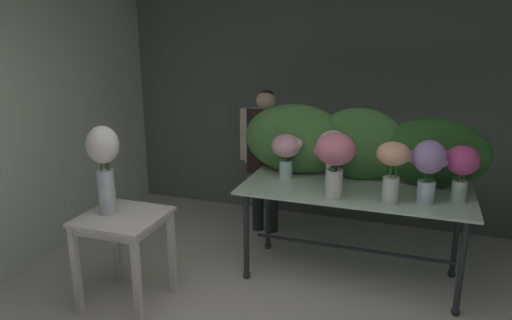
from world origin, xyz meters
TOP-DOWN VIEW (x-y plane):
  - ground_plane at (0.00, 1.62)m, footprint 7.13×7.13m
  - wall_back at (0.00, 3.24)m, footprint 4.93×0.12m
  - wall_left at (-2.46, 1.62)m, footprint 0.12×3.36m
  - display_table_glass at (0.48, 1.83)m, footprint 1.94×0.83m
  - side_table_white at (-1.16, 0.84)m, footprint 0.62×0.60m
  - florist at (-0.55, 2.55)m, footprint 0.57×0.24m
  - foliage_backdrop at (0.42, 2.12)m, footprint 2.16×0.32m
  - vase_lilac_hydrangea at (1.05, 1.68)m, footprint 0.30×0.25m
  - vase_peach_roses at (0.79, 1.60)m, footprint 0.25×0.25m
  - vase_rosy_stock at (0.35, 1.57)m, footprint 0.33×0.32m
  - vase_blush_snapdragons at (-0.15, 1.92)m, footprint 0.29×0.27m
  - vase_ivory_tulips at (0.27, 1.91)m, footprint 0.28×0.25m
  - vase_fuchsia_lilies at (1.30, 1.81)m, footprint 0.28×0.25m
  - vase_white_roses_tall at (-1.28, 0.84)m, footprint 0.26×0.24m

SIDE VIEW (x-z plane):
  - ground_plane at x=0.00m, z-range 0.00..0.00m
  - side_table_white at x=-1.16m, z-range 0.27..1.03m
  - display_table_glass at x=0.48m, z-range 0.28..1.12m
  - florist at x=-0.55m, z-range 0.17..1.72m
  - vase_blush_snapdragons at x=-0.15m, z-range 0.89..1.31m
  - vase_fuchsia_lilies at x=1.30m, z-range 0.90..1.35m
  - vase_lilac_hydrangea at x=1.05m, z-range 0.89..1.40m
  - vase_peach_roses at x=0.79m, z-range 0.90..1.39m
  - vase_ivory_tulips at x=0.27m, z-range 0.91..1.39m
  - foliage_backdrop at x=0.42m, z-range 0.82..1.48m
  - vase_white_roses_tall at x=-1.28m, z-range 0.83..1.53m
  - vase_rosy_stock at x=0.35m, z-range 0.91..1.45m
  - wall_back at x=0.00m, z-range 0.00..2.85m
  - wall_left at x=-2.46m, z-range 0.00..2.85m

